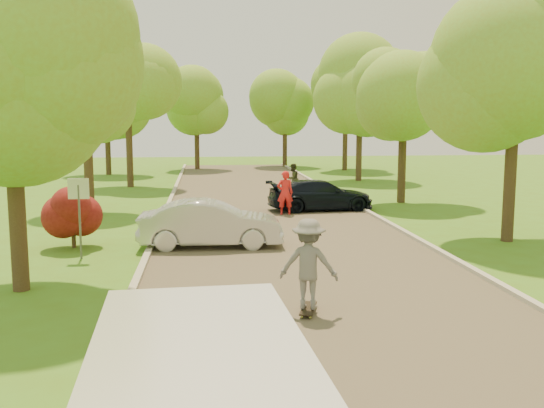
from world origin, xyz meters
name	(u,v)px	position (x,y,z in m)	size (l,w,h in m)	color
ground	(321,294)	(0.00, 0.00, 0.00)	(100.00, 100.00, 0.00)	#4A731B
road	(277,228)	(0.00, 8.00, 0.01)	(8.00, 60.00, 0.01)	#4C4438
curb_left	(158,229)	(-4.05, 8.00, 0.06)	(0.18, 60.00, 0.12)	#B2AD9E
curb_right	(391,224)	(4.05, 8.00, 0.06)	(0.18, 60.00, 0.12)	#B2AD9E
street_sign	(79,201)	(-5.80, 4.00, 1.56)	(0.55, 0.06, 2.17)	#59595E
red_shrub	(72,211)	(-6.30, 5.50, 1.10)	(1.70, 1.70, 1.95)	#382619
tree_l_mida	(18,49)	(-6.30, 1.00, 5.17)	(4.71, 4.60, 7.39)	#382619
tree_l_midb	(91,97)	(-6.81, 12.00, 4.59)	(4.30, 4.20, 6.62)	#382619
tree_l_far	(131,88)	(-6.39, 22.00, 5.47)	(4.92, 4.80, 7.79)	#382619
tree_r_mida	(524,58)	(7.02, 5.00, 5.54)	(5.13, 5.00, 7.95)	#382619
tree_r_midb	(408,94)	(6.60, 14.00, 4.88)	(4.51, 4.40, 7.01)	#382619
tree_r_far	(364,85)	(7.23, 24.00, 5.83)	(5.33, 5.20, 8.34)	#382619
tree_bg_a	(109,96)	(-8.78, 30.00, 5.31)	(5.12, 5.00, 7.72)	#382619
tree_bg_b	(349,95)	(8.22, 32.00, 5.54)	(5.12, 5.00, 7.95)	#382619
tree_bg_c	(199,103)	(-2.79, 34.00, 5.02)	(4.92, 4.80, 7.33)	#382619
tree_bg_d	(288,100)	(4.22, 36.00, 5.31)	(5.12, 5.00, 7.72)	#382619
silver_sedan	(211,224)	(-2.30, 5.16, 0.69)	(1.46, 4.20, 1.38)	silver
dark_sedan	(320,195)	(2.30, 12.04, 0.63)	(1.77, 4.36, 1.27)	black
longboard	(308,309)	(-0.51, -1.31, 0.10)	(0.49, 0.93, 0.10)	black
skateboarder	(309,264)	(-0.51, -1.31, 0.98)	(1.13, 0.65, 1.74)	slate
person_striped	(285,193)	(0.67, 10.95, 0.87)	(0.64, 0.42, 1.74)	red
person_olive	(293,179)	(2.00, 17.87, 0.77)	(0.74, 0.58, 1.53)	#2D311D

